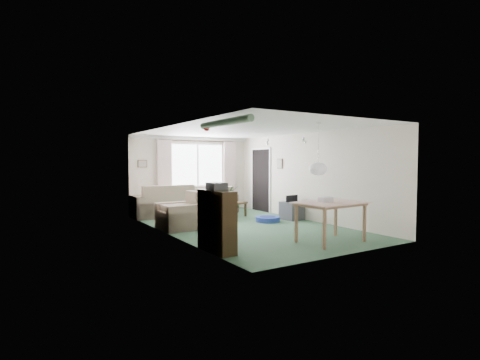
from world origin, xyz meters
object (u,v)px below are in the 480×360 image
armchair_corner (220,199)px  dining_table (331,223)px  pet_bed (268,219)px  armchair_left (180,210)px  coffee_table (231,210)px  houseplant (226,217)px  tv_cube (292,211)px  bookshelf (217,221)px  sofa (165,200)px

armchair_corner → dining_table: bearing=90.2°
pet_bed → armchair_left: bearing=173.3°
coffee_table → dining_table: bearing=-89.4°
dining_table → pet_bed: size_ratio=1.95×
houseplant → dining_table: (2.13, -0.52, -0.21)m
armchair_left → pet_bed: armchair_left is taller
armchair_corner → tv_cube: armchair_corner is taller
bookshelf → pet_bed: bearing=36.7°
dining_table → pet_bed: bearing=81.1°
coffee_table → dining_table: (0.04, -3.88, 0.18)m
sofa → armchair_corner: bearing=-178.1°
sofa → tv_cube: sofa is taller
houseplant → pet_bed: bearing=40.7°
armchair_corner → houseplant: bearing=65.5°
sofa → tv_cube: 3.73m
bookshelf → coffee_table: bearing=53.8°
sofa → coffee_table: 1.99m
armchair_corner → tv_cube: bearing=114.6°
pet_bed → armchair_corner: bearing=94.0°
bookshelf → sofa: bearing=78.8°
houseplant → dining_table: size_ratio=0.96×
bookshelf → dining_table: (2.32, -0.52, -0.16)m
armchair_left → houseplant: size_ratio=0.82×
houseplant → pet_bed: (2.56, 2.20, -0.54)m
bookshelf → houseplant: bearing=0.8°
bookshelf → tv_cube: bookshelf is taller
armchair_left → coffee_table: 2.14m
armchair_left → bookshelf: 2.52m
armchair_left → houseplant: (-0.15, -2.48, 0.16)m
bookshelf → tv_cube: bearing=29.2°
armchair_left → armchair_corner: bearing=133.8°
sofa → bookshelf: (-0.74, -4.61, 0.09)m
houseplant → tv_cube: size_ratio=2.23×
armchair_corner → coffee_table: armchair_corner is taller
bookshelf → houseplant: (0.19, 0.01, 0.05)m
tv_cube → sofa: bearing=134.8°
pet_bed → dining_table: bearing=-98.9°
sofa → armchair_left: bearing=82.0°
dining_table → tv_cube: size_ratio=2.33×
tv_cube → pet_bed: 0.81m
sofa → dining_table: sofa is taller
tv_cube → pet_bed: size_ratio=0.83×
coffee_table → pet_bed: size_ratio=1.47×
dining_table → tv_cube: bearing=65.4°
armchair_left → coffee_table: bearing=115.1°
armchair_left → bookshelf: bearing=-7.0°
armchair_left → tv_cube: armchair_left is taller
armchair_left → tv_cube: size_ratio=1.83×
armchair_left → sofa: bearing=170.1°
houseplant → armchair_left: bearing=86.5°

